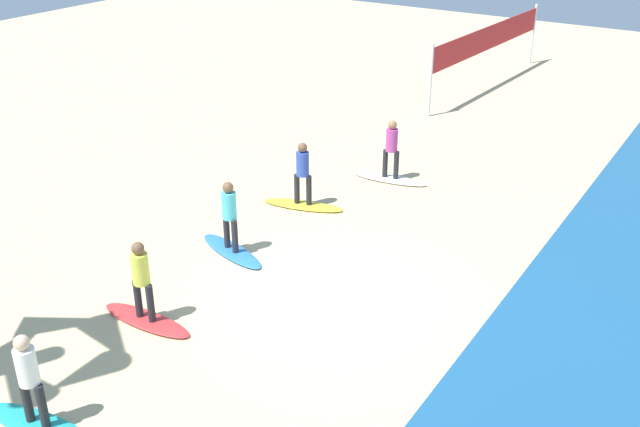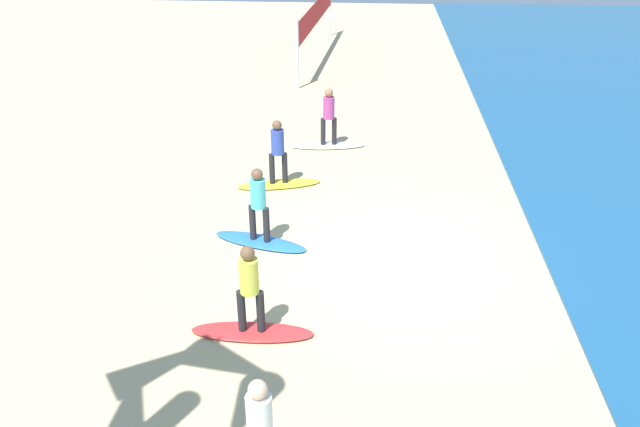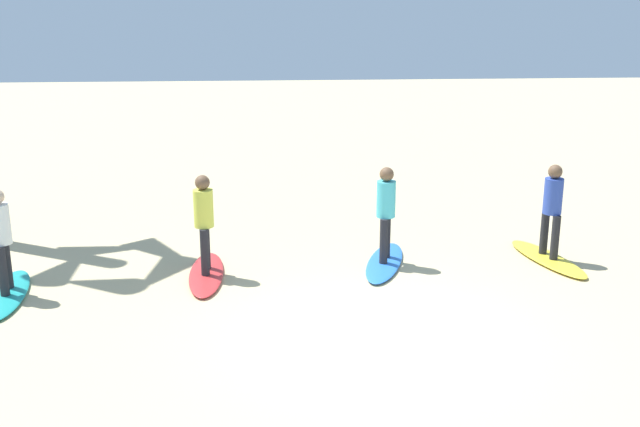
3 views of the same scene
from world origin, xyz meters
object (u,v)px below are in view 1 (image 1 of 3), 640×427
surfer_blue (229,211)px  surfboard_teal (39,425)px  surfer_red (141,275)px  surfboard_red (147,320)px  surfer_white (392,145)px  surfer_teal (28,374)px  surfboard_blue (232,251)px  volleyball_net (489,40)px  surfboard_white (390,179)px  surfboard_yellow (303,205)px  surfer_yellow (303,169)px

surfer_blue → surfboard_teal: surfer_blue is taller
surfer_red → surfboard_red: bearing=0.0°
surfer_white → surfer_teal: size_ratio=1.00×
surfer_red → surfboard_teal: surfer_red is taller
surfboard_blue → surfer_blue: (0.00, 0.00, 0.99)m
surfer_blue → surfboard_teal: 6.21m
surfboard_red → volleyball_net: (-18.82, -0.51, 1.74)m
surfer_red → surfboard_teal: bearing=12.5°
surfboard_white → volleyball_net: bearing=88.8°
surfboard_blue → surfboard_red: (3.03, 0.36, 0.00)m
surfboard_red → surfboard_white: bearing=84.3°
surfboard_teal → volleyball_net: bearing=86.2°
surfboard_yellow → surfer_blue: bearing=-104.9°
surfer_white → surfboard_red: size_ratio=0.78×
surfboard_white → surfboard_teal: 11.65m
surfer_white → surfer_red: 8.66m
surfboard_red → surfer_red: (0.00, 0.00, 0.99)m
surfer_blue → surfer_red: 3.06m
surfer_blue → volleyball_net: 15.80m
surfboard_white → surfboard_red: bearing=-102.7°
surfer_white → surfer_blue: bearing=-10.8°
surfer_yellow → surfboard_red: 6.01m
surfer_yellow → surfer_teal: (8.93, 1.03, 0.00)m
surfboard_blue → surfer_teal: 6.21m
surfer_yellow → volleyball_net: (-12.90, -0.15, 0.75)m
surfboard_yellow → surfboard_teal: size_ratio=1.00×
surfboard_yellow → volleyball_net: 13.01m
surfer_yellow → surfboard_yellow: bearing=-90.0°
surfboard_white → surfer_yellow: surfer_yellow is taller
surfer_white → surfer_yellow: (2.71, -1.07, 0.00)m
surfboard_white → surfer_yellow: size_ratio=1.28×
surfer_yellow → surfer_blue: (2.88, 0.00, 0.00)m
surfboard_teal → surfboard_yellow: bearing=89.6°
surfer_blue → volleyball_net: size_ratio=0.18×
volleyball_net → surfer_white: bearing=6.8°
volleyball_net → surfboard_red: bearing=1.6°
surfboard_teal → volleyball_net: volleyball_net is taller
surfer_white → surfer_red: same height
surfboard_yellow → surfboard_teal: bearing=-98.3°
surfboard_red → surfer_red: bearing=-0.0°
surfboard_red → surfer_red: surfer_red is taller
surfboard_white → surfer_blue: bearing=-108.8°
surfer_blue → surfboard_yellow: bearing=-180.0°
surfer_blue → surfer_teal: bearing=9.6°
surfer_teal → surfboard_red: bearing=-167.5°
surfboard_yellow → surfer_teal: (8.93, 1.03, 0.99)m
surfboard_yellow → surfer_red: surfer_red is taller
surfboard_teal → volleyball_net: (-21.83, -1.18, 1.74)m
surfer_red → volleyball_net: volleyball_net is taller
surfer_red → surfboard_teal: (3.01, 0.67, -0.99)m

